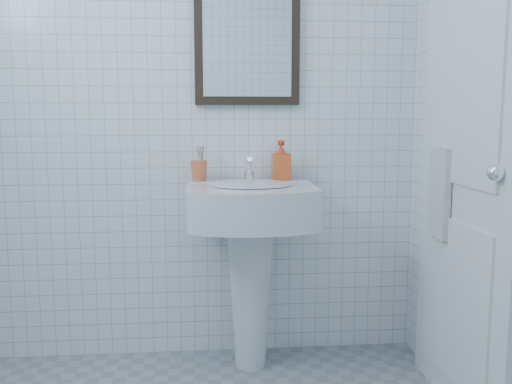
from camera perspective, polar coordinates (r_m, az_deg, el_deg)
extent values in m
cube|color=white|center=(2.78, -6.48, 8.85)|extent=(2.20, 0.02, 2.50)
cube|color=white|center=(0.39, -14.97, 15.41)|extent=(2.20, 0.02, 2.50)
cone|color=silver|center=(2.73, -0.57, -10.00)|extent=(0.23, 0.23, 0.72)
cube|color=silver|center=(2.58, -0.49, -1.26)|extent=(0.58, 0.41, 0.18)
cube|color=silver|center=(2.73, -0.76, 0.87)|extent=(0.58, 0.10, 0.03)
cylinder|color=white|center=(2.54, -0.44, 0.80)|extent=(0.36, 0.36, 0.01)
cylinder|color=white|center=(2.70, -0.72, 1.63)|extent=(0.05, 0.05, 0.05)
cylinder|color=white|center=(2.68, -0.70, 2.80)|extent=(0.02, 0.09, 0.07)
cylinder|color=white|center=(2.71, -0.76, 2.46)|extent=(0.03, 0.05, 0.09)
imported|color=red|center=(2.73, 2.52, 3.17)|extent=(0.09, 0.09, 0.19)
cube|color=black|center=(2.79, -0.89, 15.06)|extent=(0.50, 0.04, 0.62)
cube|color=white|center=(2.78, -0.86, 15.11)|extent=(0.42, 0.00, 0.54)
cube|color=white|center=(2.37, 20.34, 2.55)|extent=(0.04, 0.80, 2.00)
torus|color=white|center=(2.50, 18.49, 4.03)|extent=(0.01, 0.18, 0.18)
cube|color=silver|center=(2.51, 17.90, -0.08)|extent=(0.03, 0.16, 0.38)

